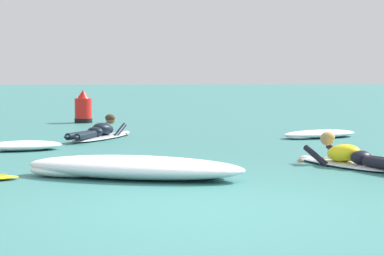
# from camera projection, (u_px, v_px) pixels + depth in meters

# --- Properties ---
(ground_plane) EXTENTS (120.00, 120.00, 0.00)m
(ground_plane) POSITION_uv_depth(u_px,v_px,m) (168.00, 130.00, 17.44)
(ground_plane) COLOR #387A75
(surfer_near) EXTENTS (1.45, 2.26, 0.53)m
(surfer_near) POSITION_uv_depth(u_px,v_px,m) (351.00, 158.00, 10.66)
(surfer_near) COLOR silver
(surfer_near) RESTS_ON ground
(surfer_far) EXTENTS (1.48, 2.53, 0.54)m
(surfer_far) POSITION_uv_depth(u_px,v_px,m) (100.00, 133.00, 15.17)
(surfer_far) COLOR silver
(surfer_far) RESTS_ON ground
(whitewater_front) EXTENTS (1.92, 1.38, 0.17)m
(whitewater_front) POSITION_uv_depth(u_px,v_px,m) (320.00, 134.00, 15.45)
(whitewater_front) COLOR white
(whitewater_front) RESTS_ON ground
(whitewater_mid_left) EXTENTS (1.56, 1.09, 0.17)m
(whitewater_mid_left) POSITION_uv_depth(u_px,v_px,m) (22.00, 146.00, 12.97)
(whitewater_mid_left) COLOR white
(whitewater_mid_left) RESTS_ON ground
(whitewater_mid_right) EXTENTS (3.13, 1.82, 0.30)m
(whitewater_mid_right) POSITION_uv_depth(u_px,v_px,m) (134.00, 168.00, 9.56)
(whitewater_mid_right) COLOR white
(whitewater_mid_right) RESTS_ON ground
(channel_marker_buoy) EXTENTS (0.49, 0.49, 0.91)m
(channel_marker_buoy) POSITION_uv_depth(u_px,v_px,m) (83.00, 110.00, 19.93)
(channel_marker_buoy) COLOR red
(channel_marker_buoy) RESTS_ON ground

